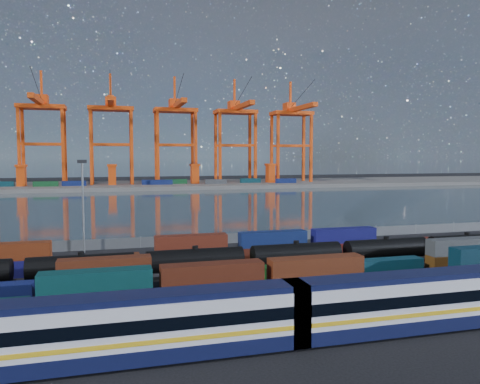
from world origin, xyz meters
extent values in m
plane|color=black|center=(0.00, 0.00, 0.00)|extent=(700.00, 700.00, 0.00)
plane|color=#303E46|center=(0.00, 105.00, 0.01)|extent=(700.00, 700.00, 0.00)
cube|color=#514F4C|center=(0.00, 210.00, 1.00)|extent=(700.00, 70.00, 2.00)
cone|color=#1E2630|center=(-200.00, 1600.00, 260.00)|extent=(1100.00, 1100.00, 520.00)
cone|color=#1E2630|center=(200.00, 1600.00, 230.00)|extent=(1040.00, 1040.00, 460.00)
cone|color=#1E2630|center=(600.00, 1600.00, 190.00)|extent=(960.00, 960.00, 380.00)
cone|color=#1E2630|center=(950.00, 1600.00, 150.00)|extent=(840.00, 840.00, 300.00)
cube|color=silver|center=(-22.09, -22.39, 3.21)|extent=(27.66, 3.32, 4.20)
cube|color=black|center=(-22.09, -22.39, 1.00)|extent=(27.66, 3.39, 1.33)
cube|color=black|center=(-22.09, -22.39, 5.59)|extent=(27.66, 2.99, 0.55)
cube|color=gold|center=(-22.09, -22.39, 2.32)|extent=(27.69, 3.42, 0.40)
cube|color=black|center=(-22.09, -22.39, 3.65)|extent=(27.69, 3.42, 1.11)
cube|color=black|center=(-31.78, -22.39, 0.39)|extent=(3.32, 2.21, 0.77)
cube|color=black|center=(-12.41, -22.39, 0.39)|extent=(3.32, 2.21, 0.77)
cube|color=silver|center=(3.91, -22.39, 3.21)|extent=(27.66, 3.32, 4.20)
cube|color=black|center=(3.91, -22.39, 1.00)|extent=(27.66, 3.39, 1.33)
cube|color=black|center=(3.91, -22.39, 5.59)|extent=(27.66, 2.99, 0.55)
cube|color=gold|center=(3.91, -22.39, 2.32)|extent=(27.69, 3.42, 0.40)
cube|color=black|center=(3.91, -22.39, 3.65)|extent=(27.69, 3.42, 1.11)
cube|color=black|center=(-5.78, -22.39, 0.39)|extent=(3.32, 2.21, 0.77)
cube|color=#130F4E|center=(-26.76, -9.74, 1.27)|extent=(11.72, 2.38, 2.54)
cube|color=#0B3C3D|center=(-26.76, -9.74, 3.81)|extent=(11.72, 2.38, 2.54)
cube|color=#101251|center=(-14.13, -9.74, 1.27)|extent=(11.72, 2.38, 2.54)
cube|color=#531F10|center=(-14.13, -9.74, 3.81)|extent=(11.72, 2.38, 2.54)
cube|color=#130F4E|center=(-1.35, -9.74, 1.27)|extent=(11.72, 2.38, 2.54)
cube|color=#642914|center=(-1.35, -9.74, 3.81)|extent=(11.72, 2.38, 2.54)
cube|color=#523010|center=(-25.97, -2.28, 1.20)|extent=(11.09, 2.26, 2.40)
cube|color=#5B2412|center=(-25.97, -2.28, 3.61)|extent=(11.09, 2.26, 2.40)
cube|color=#570D16|center=(-13.58, -2.28, 1.20)|extent=(11.09, 2.26, 2.40)
cube|color=#134715|center=(-0.04, -2.28, 1.20)|extent=(11.09, 2.26, 2.40)
cube|color=#0D3746|center=(13.09, -2.28, 1.20)|extent=(11.09, 2.26, 2.40)
cube|color=#5A3412|center=(26.01, -2.28, 1.20)|extent=(11.09, 2.26, 2.40)
cube|color=#434749|center=(26.01, -2.28, 3.61)|extent=(11.09, 2.26, 2.40)
cube|color=#121156|center=(-39.33, 10.98, 1.22)|extent=(11.30, 2.30, 2.45)
cube|color=maroon|center=(-39.33, 10.98, 3.67)|extent=(11.30, 2.30, 2.45)
cube|color=#5F2913|center=(-26.77, 10.98, 1.22)|extent=(11.30, 2.30, 2.45)
cube|color=#144E1B|center=(-13.15, 10.98, 1.22)|extent=(11.30, 2.30, 2.45)
cube|color=maroon|center=(-13.15, 10.98, 3.67)|extent=(11.30, 2.30, 2.45)
cube|color=#4D1A0F|center=(0.40, 10.98, 1.22)|extent=(11.30, 2.30, 2.45)
cube|color=navy|center=(0.40, 10.98, 3.67)|extent=(11.30, 2.30, 2.45)
cube|color=#61140E|center=(13.28, 10.98, 1.22)|extent=(11.30, 2.30, 2.45)
cube|color=navy|center=(13.28, 10.98, 3.67)|extent=(11.30, 2.30, 2.45)
cube|color=#601B13|center=(25.37, 10.98, 1.22)|extent=(11.30, 2.30, 2.45)
cube|color=#0B393D|center=(39.36, 10.98, 1.22)|extent=(11.30, 2.30, 2.45)
cylinder|color=black|center=(-29.14, 4.38, 2.45)|extent=(13.83, 3.09, 3.09)
cylinder|color=black|center=(-29.14, 4.38, 4.15)|extent=(0.85, 0.85, 0.53)
cube|color=black|center=(-29.14, 4.38, 0.74)|extent=(14.36, 2.13, 0.43)
cube|color=black|center=(-33.93, 4.38, 0.32)|extent=(2.66, 1.92, 0.64)
cube|color=black|center=(-24.35, 4.38, 0.32)|extent=(2.66, 1.92, 0.64)
cylinder|color=black|center=(-13.64, 4.38, 2.45)|extent=(13.83, 3.09, 3.09)
cylinder|color=black|center=(-13.64, 4.38, 4.15)|extent=(0.85, 0.85, 0.53)
cube|color=black|center=(-13.64, 4.38, 0.74)|extent=(14.36, 2.13, 0.43)
cube|color=black|center=(-18.43, 4.38, 0.32)|extent=(2.66, 1.92, 0.64)
cube|color=black|center=(-8.85, 4.38, 0.32)|extent=(2.66, 1.92, 0.64)
cylinder|color=black|center=(1.86, 4.38, 2.45)|extent=(13.83, 3.09, 3.09)
cylinder|color=black|center=(1.86, 4.38, 4.15)|extent=(0.85, 0.85, 0.53)
cube|color=black|center=(1.86, 4.38, 0.74)|extent=(14.36, 2.13, 0.43)
cube|color=black|center=(-2.93, 4.38, 0.32)|extent=(2.66, 1.92, 0.64)
cube|color=black|center=(6.65, 4.38, 0.32)|extent=(2.66, 1.92, 0.64)
cylinder|color=black|center=(17.36, 4.38, 2.45)|extent=(13.83, 3.09, 3.09)
cylinder|color=black|center=(17.36, 4.38, 4.15)|extent=(0.85, 0.85, 0.53)
cube|color=black|center=(17.36, 4.38, 0.74)|extent=(14.36, 2.13, 0.43)
cube|color=black|center=(12.57, 4.38, 0.32)|extent=(2.66, 1.92, 0.64)
cube|color=black|center=(22.15, 4.38, 0.32)|extent=(2.66, 1.92, 0.64)
cylinder|color=black|center=(32.86, 4.38, 2.45)|extent=(13.83, 3.09, 3.09)
cylinder|color=black|center=(32.86, 4.38, 4.15)|extent=(0.85, 0.85, 0.53)
cube|color=black|center=(32.86, 4.38, 0.74)|extent=(14.36, 2.13, 0.43)
cube|color=black|center=(28.07, 4.38, 0.32)|extent=(2.66, 1.92, 0.64)
cube|color=#595B5E|center=(0.00, 28.00, 1.00)|extent=(160.00, 0.06, 2.00)
cylinder|color=slate|center=(-40.00, 28.00, 1.10)|extent=(0.12, 0.12, 2.20)
cylinder|color=slate|center=(-30.00, 28.00, 1.10)|extent=(0.12, 0.12, 2.20)
cylinder|color=slate|center=(-20.00, 28.00, 1.10)|extent=(0.12, 0.12, 2.20)
cylinder|color=slate|center=(-10.00, 28.00, 1.10)|extent=(0.12, 0.12, 2.20)
cylinder|color=slate|center=(0.00, 28.00, 1.10)|extent=(0.12, 0.12, 2.20)
cylinder|color=slate|center=(10.00, 28.00, 1.10)|extent=(0.12, 0.12, 2.20)
cylinder|color=slate|center=(20.00, 28.00, 1.10)|extent=(0.12, 0.12, 2.20)
cylinder|color=slate|center=(30.00, 28.00, 1.10)|extent=(0.12, 0.12, 2.20)
cylinder|color=slate|center=(40.00, 28.00, 1.10)|extent=(0.12, 0.12, 2.20)
cylinder|color=slate|center=(50.00, 28.00, 1.10)|extent=(0.12, 0.12, 2.20)
cylinder|color=slate|center=(-30.00, 26.00, 8.00)|extent=(0.36, 0.36, 16.00)
cube|color=black|center=(-30.00, 26.00, 16.30)|extent=(1.60, 0.40, 0.60)
cube|color=#F04810|center=(-70.54, 199.25, 21.55)|extent=(1.53, 1.53, 43.10)
cube|color=#F04810|center=(-70.54, 210.75, 21.55)|extent=(1.53, 1.53, 43.10)
cube|color=#F04810|center=(-49.46, 199.25, 21.55)|extent=(1.53, 1.53, 43.10)
cube|color=#F04810|center=(-49.46, 210.75, 21.55)|extent=(1.53, 1.53, 43.10)
cube|color=#F04810|center=(-60.00, 199.25, 23.71)|extent=(21.07, 1.34, 1.34)
cube|color=#F04810|center=(-60.00, 210.75, 23.71)|extent=(21.07, 1.34, 1.34)
cube|color=#F04810|center=(-60.00, 205.00, 43.10)|extent=(23.95, 13.41, 2.11)
cube|color=#F04810|center=(-60.00, 193.51, 45.02)|extent=(2.87, 45.98, 2.39)
cube|color=#F04810|center=(-60.00, 208.83, 47.42)|extent=(5.75, 7.66, 4.79)
cube|color=#F04810|center=(-60.00, 206.92, 54.60)|extent=(1.15, 1.15, 15.33)
cylinder|color=black|center=(-60.00, 191.21, 51.73)|extent=(0.23, 39.43, 13.01)
cube|color=#F04810|center=(-35.54, 199.25, 21.55)|extent=(1.53, 1.53, 43.10)
cube|color=#F04810|center=(-35.54, 210.75, 21.55)|extent=(1.53, 1.53, 43.10)
cube|color=#F04810|center=(-14.46, 199.25, 21.55)|extent=(1.53, 1.53, 43.10)
cube|color=#F04810|center=(-14.46, 210.75, 21.55)|extent=(1.53, 1.53, 43.10)
cube|color=#F04810|center=(-25.00, 199.25, 23.71)|extent=(21.07, 1.34, 1.34)
cube|color=#F04810|center=(-25.00, 210.75, 23.71)|extent=(21.07, 1.34, 1.34)
cube|color=#F04810|center=(-25.00, 205.00, 43.10)|extent=(23.95, 13.41, 2.11)
cube|color=#F04810|center=(-25.00, 193.51, 45.02)|extent=(2.87, 45.98, 2.39)
cube|color=#F04810|center=(-25.00, 208.83, 47.42)|extent=(5.75, 7.66, 4.79)
cube|color=#F04810|center=(-25.00, 206.92, 54.60)|extent=(1.15, 1.15, 15.33)
cylinder|color=black|center=(-25.00, 191.21, 51.73)|extent=(0.23, 39.43, 13.01)
cube|color=#F04810|center=(-0.54, 199.25, 21.55)|extent=(1.53, 1.53, 43.10)
cube|color=#F04810|center=(-0.54, 210.75, 21.55)|extent=(1.53, 1.53, 43.10)
cube|color=#F04810|center=(20.54, 199.25, 21.55)|extent=(1.53, 1.53, 43.10)
cube|color=#F04810|center=(20.54, 210.75, 21.55)|extent=(1.53, 1.53, 43.10)
cube|color=#F04810|center=(10.00, 199.25, 23.71)|extent=(21.07, 1.34, 1.34)
cube|color=#F04810|center=(10.00, 210.75, 23.71)|extent=(21.07, 1.34, 1.34)
cube|color=#F04810|center=(10.00, 205.00, 43.10)|extent=(23.95, 13.41, 2.11)
cube|color=#F04810|center=(10.00, 193.51, 45.02)|extent=(2.87, 45.98, 2.39)
cube|color=#F04810|center=(10.00, 208.83, 47.42)|extent=(5.75, 7.66, 4.79)
cube|color=#F04810|center=(10.00, 206.92, 54.60)|extent=(1.15, 1.15, 15.33)
cylinder|color=black|center=(10.00, 191.21, 51.73)|extent=(0.23, 39.43, 13.01)
cube|color=#F04810|center=(34.46, 199.25, 21.55)|extent=(1.53, 1.53, 43.10)
cube|color=#F04810|center=(34.46, 210.75, 21.55)|extent=(1.53, 1.53, 43.10)
cube|color=#F04810|center=(55.54, 199.25, 21.55)|extent=(1.53, 1.53, 43.10)
cube|color=#F04810|center=(55.54, 210.75, 21.55)|extent=(1.53, 1.53, 43.10)
cube|color=#F04810|center=(45.00, 199.25, 23.71)|extent=(21.07, 1.34, 1.34)
cube|color=#F04810|center=(45.00, 210.75, 23.71)|extent=(21.07, 1.34, 1.34)
cube|color=#F04810|center=(45.00, 205.00, 43.10)|extent=(23.95, 13.41, 2.11)
cube|color=#F04810|center=(45.00, 193.51, 45.02)|extent=(2.87, 45.98, 2.39)
cube|color=#F04810|center=(45.00, 208.83, 47.42)|extent=(5.75, 7.66, 4.79)
cube|color=#F04810|center=(45.00, 206.92, 54.60)|extent=(1.15, 1.15, 15.33)
cylinder|color=black|center=(45.00, 191.21, 51.73)|extent=(0.23, 39.43, 13.01)
cube|color=#F04810|center=(69.46, 199.25, 21.55)|extent=(1.53, 1.53, 43.10)
cube|color=#F04810|center=(69.46, 210.75, 21.55)|extent=(1.53, 1.53, 43.10)
cube|color=#F04810|center=(90.54, 199.25, 21.55)|extent=(1.53, 1.53, 43.10)
cube|color=#F04810|center=(90.54, 210.75, 21.55)|extent=(1.53, 1.53, 43.10)
cube|color=#F04810|center=(80.00, 199.25, 23.71)|extent=(21.07, 1.34, 1.34)
cube|color=#F04810|center=(80.00, 210.75, 23.71)|extent=(21.07, 1.34, 1.34)
cube|color=#F04810|center=(80.00, 205.00, 43.10)|extent=(23.95, 13.41, 2.11)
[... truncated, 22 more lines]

